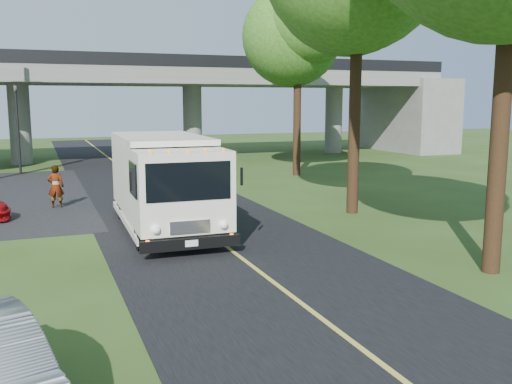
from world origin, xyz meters
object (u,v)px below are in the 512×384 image
traffic_signal (17,120)px  step_van (165,180)px  tree_right_far (303,28)px  pedestrian (56,187)px

traffic_signal → step_van: size_ratio=0.69×
tree_right_far → traffic_signal: bearing=157.9°
tree_right_far → pedestrian: size_ratio=6.29×
tree_right_far → pedestrian: 16.52m
step_van → tree_right_far: bearing=48.8°
traffic_signal → tree_right_far: tree_right_far is taller
traffic_signal → step_van: bearing=-74.5°
traffic_signal → pedestrian: size_ratio=2.98×
pedestrian → step_van: bearing=128.6°
tree_right_far → pedestrian: bearing=-157.6°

